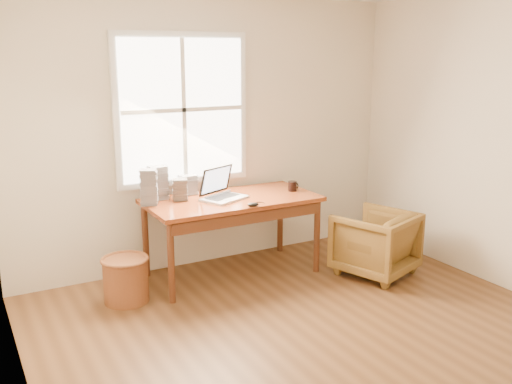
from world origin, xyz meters
TOP-DOWN VIEW (x-y plane):
  - room_shell at (-0.02, 0.16)m, footprint 4.04×4.54m
  - desk at (0.00, 1.80)m, footprint 1.60×0.80m
  - armchair at (1.19, 1.14)m, footprint 0.84×0.86m
  - wicker_stool at (-1.07, 1.67)m, footprint 0.50×0.50m
  - laptop at (-0.09, 1.78)m, footprint 0.51×0.52m
  - mouse at (0.03, 1.44)m, footprint 0.11×0.08m
  - coffee_mug at (0.65, 1.76)m, footprint 0.11×0.11m
  - cd_stack_a at (-0.61, 2.10)m, footprint 0.16×0.14m
  - cd_stack_b at (-0.45, 1.95)m, footprint 0.16×0.15m
  - cd_stack_c at (-0.75, 1.94)m, footprint 0.18×0.17m
  - cd_stack_d at (-0.30, 2.13)m, footprint 0.16×0.14m

SIDE VIEW (x-z plane):
  - wicker_stool at x=-1.07m, z-range 0.00..0.38m
  - armchair at x=1.19m, z-range 0.00..0.62m
  - desk at x=0.00m, z-range 0.71..0.75m
  - mouse at x=0.03m, z-range 0.75..0.78m
  - coffee_mug at x=0.65m, z-range 0.75..0.85m
  - cd_stack_d at x=-0.30m, z-range 0.75..0.94m
  - cd_stack_b at x=-0.45m, z-range 0.75..0.95m
  - laptop at x=-0.09m, z-range 0.75..1.03m
  - cd_stack_a at x=-0.61m, z-range 0.75..1.06m
  - cd_stack_c at x=-0.75m, z-range 0.75..1.07m
  - room_shell at x=-0.02m, z-range 0.00..2.64m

